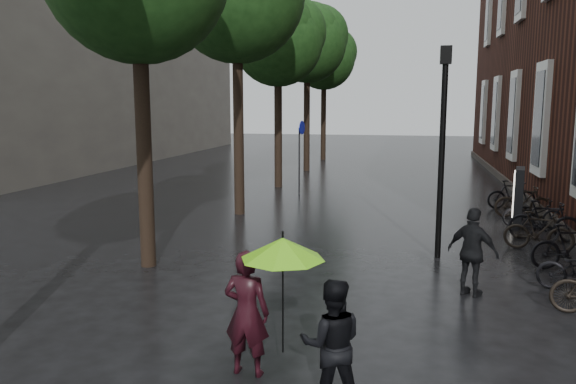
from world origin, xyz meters
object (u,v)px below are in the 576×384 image
(person_burgundy, at_px, (247,313))
(person_black, at_px, (332,344))
(ad_lightbox, at_px, (518,198))
(pedestrian_walking, at_px, (473,252))
(parked_bicycles, at_px, (543,225))
(lamp_post, at_px, (443,132))

(person_burgundy, distance_m, person_black, 1.31)
(person_black, bearing_deg, ad_lightbox, -120.71)
(pedestrian_walking, distance_m, ad_lightbox, 6.61)
(pedestrian_walking, bearing_deg, ad_lightbox, -75.97)
(person_burgundy, relative_size, person_black, 1.08)
(ad_lightbox, bearing_deg, person_black, -99.12)
(person_burgundy, relative_size, pedestrian_walking, 1.01)
(parked_bicycles, bearing_deg, pedestrian_walking, -116.05)
(person_black, bearing_deg, person_burgundy, -36.61)
(pedestrian_walking, height_order, ad_lightbox, ad_lightbox)
(ad_lightbox, distance_m, lamp_post, 4.89)
(person_black, xyz_separation_m, ad_lightbox, (3.83, 10.67, 0.08))
(person_burgundy, bearing_deg, lamp_post, -109.83)
(lamp_post, bearing_deg, person_black, -102.20)
(person_black, xyz_separation_m, pedestrian_walking, (1.97, 4.33, 0.05))
(person_black, height_order, pedestrian_walking, pedestrian_walking)
(person_black, xyz_separation_m, lamp_post, (1.49, 6.88, 2.10))
(pedestrian_walking, xyz_separation_m, parked_bicycles, (2.14, 4.37, -0.34))
(person_black, height_order, parked_bicycles, person_black)
(parked_bicycles, bearing_deg, lamp_post, -145.11)
(person_burgundy, height_order, lamp_post, lamp_post)
(pedestrian_walking, height_order, parked_bicycles, pedestrian_walking)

